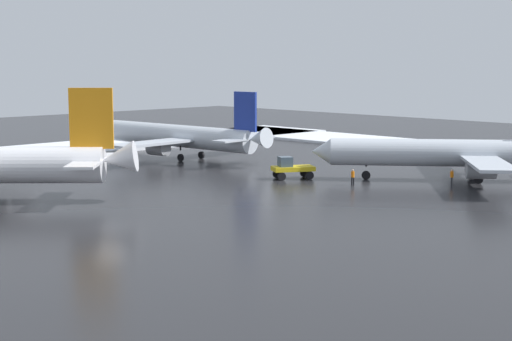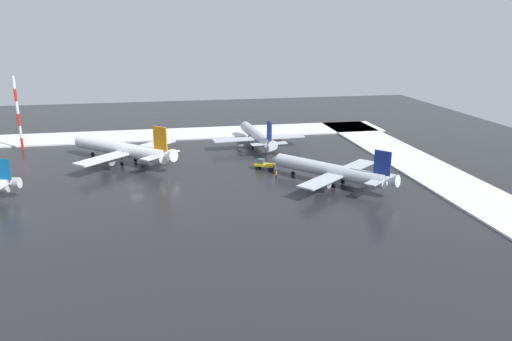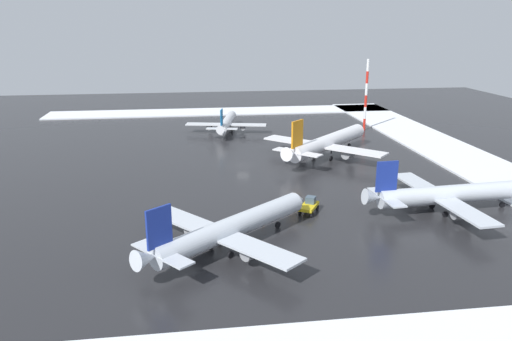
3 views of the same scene
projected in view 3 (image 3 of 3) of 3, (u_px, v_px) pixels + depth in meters
ground_plane at (243, 165)px, 107.87m from camera, size 240.00×240.00×0.00m
snow_bank_far at (459, 156)px, 114.30m from camera, size 152.00×16.00×0.41m
snow_bank_right at (221, 112)px, 171.43m from camera, size 14.00×116.00×0.41m
airplane_far_rear at (230, 228)px, 67.10m from camera, size 23.67×25.88×9.30m
airplane_foreground_jet at (327, 142)px, 113.18m from camera, size 28.19×27.64×10.59m
airplane_parked_starboard at (227, 123)px, 140.00m from camera, size 26.93×22.54×8.05m
airplane_parked_portside at (451, 194)px, 80.46m from camera, size 25.90×31.19×9.26m
pushback_tug at (309, 205)px, 80.73m from camera, size 5.08×4.21×2.50m
ground_crew_beside_wing at (264, 212)px, 78.62m from camera, size 0.36×0.36×1.71m
ground_crew_by_nose_gear at (220, 233)px, 70.66m from camera, size 0.36×0.36×1.71m
antenna_mast at (366, 95)px, 140.16m from camera, size 0.70×0.70×19.99m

